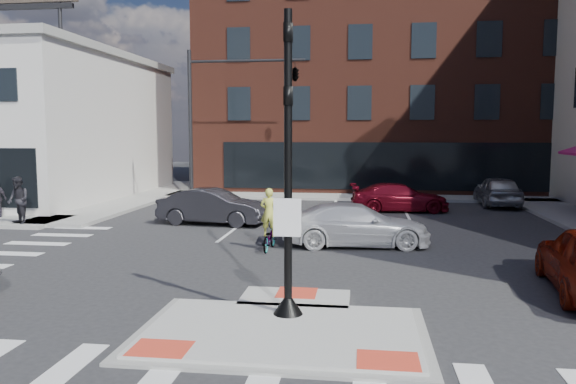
# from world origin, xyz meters

# --- Properties ---
(ground) EXTENTS (120.00, 120.00, 0.00)m
(ground) POSITION_xyz_m (0.00, 0.00, 0.00)
(ground) COLOR #28282B
(ground) RESTS_ON ground
(refuge_island) EXTENTS (5.40, 4.65, 0.13)m
(refuge_island) POSITION_xyz_m (0.00, -0.26, 0.05)
(refuge_island) COLOR gray
(refuge_island) RESTS_ON ground
(sidewalk_n) EXTENTS (26.00, 3.00, 0.15)m
(sidewalk_n) POSITION_xyz_m (3.00, 22.00, 0.07)
(sidewalk_n) COLOR gray
(sidewalk_n) RESTS_ON ground
(building_n) EXTENTS (24.40, 18.40, 15.50)m
(building_n) POSITION_xyz_m (3.00, 31.99, 7.80)
(building_n) COLOR #522419
(building_n) RESTS_ON ground
(building_far_left) EXTENTS (10.00, 12.00, 10.00)m
(building_far_left) POSITION_xyz_m (-4.00, 52.00, 5.00)
(building_far_left) COLOR slate
(building_far_left) RESTS_ON ground
(building_far_right) EXTENTS (12.00, 12.00, 12.00)m
(building_far_right) POSITION_xyz_m (9.00, 54.00, 6.00)
(building_far_right) COLOR brown
(building_far_right) RESTS_ON ground
(signal_pole) EXTENTS (0.60, 0.60, 5.98)m
(signal_pole) POSITION_xyz_m (0.00, 0.40, 2.36)
(signal_pole) COLOR black
(signal_pole) RESTS_ON refuge_island
(mast_arm_signal) EXTENTS (6.10, 2.24, 8.00)m
(mast_arm_signal) POSITION_xyz_m (-3.47, 18.00, 6.21)
(mast_arm_signal) COLOR black
(mast_arm_signal) RESTS_ON ground
(white_pickup) EXTENTS (5.07, 2.49, 1.42)m
(white_pickup) POSITION_xyz_m (1.24, 8.08, 0.71)
(white_pickup) COLOR white
(white_pickup) RESTS_ON ground
(bg_car_dark) EXTENTS (4.61, 2.07, 1.47)m
(bg_car_dark) POSITION_xyz_m (-4.64, 11.74, 0.73)
(bg_car_dark) COLOR #242428
(bg_car_dark) RESTS_ON ground
(bg_car_silver) EXTENTS (1.92, 4.60, 1.56)m
(bg_car_silver) POSITION_xyz_m (8.35, 19.45, 0.78)
(bg_car_silver) COLOR #ADB0B4
(bg_car_silver) RESTS_ON ground
(bg_car_red) EXTENTS (4.81, 2.34, 1.35)m
(bg_car_red) POSITION_xyz_m (3.20, 16.63, 0.67)
(bg_car_red) COLOR maroon
(bg_car_red) RESTS_ON ground
(cyclist) EXTENTS (0.61, 1.57, 2.01)m
(cyclist) POSITION_xyz_m (-1.50, 7.00, 0.67)
(cyclist) COLOR #3F3F44
(cyclist) RESTS_ON ground
(pedestrian_a) EXTENTS (1.16, 1.10, 1.88)m
(pedestrian_a) POSITION_xyz_m (-12.12, 10.00, 1.09)
(pedestrian_a) COLOR black
(pedestrian_a) RESTS_ON sidewalk_nw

